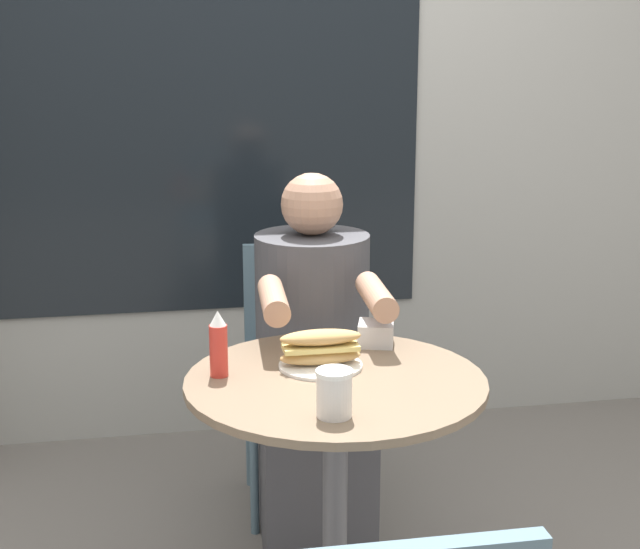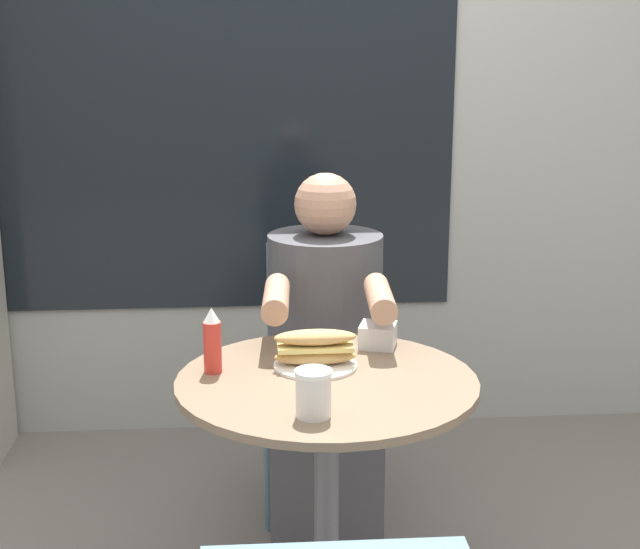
{
  "view_description": "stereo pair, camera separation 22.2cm",
  "coord_description": "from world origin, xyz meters",
  "px_view_note": "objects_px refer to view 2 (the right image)",
  "views": [
    {
      "loc": [
        -0.39,
        -1.92,
        1.5
      ],
      "look_at": [
        0.0,
        0.2,
        0.96
      ],
      "focal_mm": 50.0,
      "sensor_mm": 36.0,
      "label": 1
    },
    {
      "loc": [
        -0.17,
        -1.95,
        1.5
      ],
      "look_at": [
        0.0,
        0.2,
        0.96
      ],
      "focal_mm": 50.0,
      "sensor_mm": 36.0,
      "label": 2
    }
  ],
  "objects_px": {
    "sandwich_on_plate": "(315,351)",
    "condiment_bottle": "(212,341)",
    "cafe_table": "(327,458)",
    "diner_chair": "(319,350)",
    "seated_diner": "(325,393)",
    "drink_cup": "(313,393)"
  },
  "relations": [
    {
      "from": "condiment_bottle",
      "to": "cafe_table",
      "type": "bearing_deg",
      "value": -13.66
    },
    {
      "from": "sandwich_on_plate",
      "to": "condiment_bottle",
      "type": "xyz_separation_m",
      "value": [
        -0.25,
        -0.02,
        0.04
      ]
    },
    {
      "from": "sandwich_on_plate",
      "to": "condiment_bottle",
      "type": "height_order",
      "value": "condiment_bottle"
    },
    {
      "from": "diner_chair",
      "to": "seated_diner",
      "type": "distance_m",
      "value": 0.35
    },
    {
      "from": "cafe_table",
      "to": "diner_chair",
      "type": "distance_m",
      "value": 0.89
    },
    {
      "from": "sandwich_on_plate",
      "to": "condiment_bottle",
      "type": "bearing_deg",
      "value": -176.39
    },
    {
      "from": "diner_chair",
      "to": "drink_cup",
      "type": "bearing_deg",
      "value": 88.42
    },
    {
      "from": "diner_chair",
      "to": "seated_diner",
      "type": "relative_size",
      "value": 0.75
    },
    {
      "from": "diner_chair",
      "to": "seated_diner",
      "type": "xyz_separation_m",
      "value": [
        -0.01,
        -0.35,
        -0.02
      ]
    },
    {
      "from": "sandwich_on_plate",
      "to": "condiment_bottle",
      "type": "distance_m",
      "value": 0.25
    },
    {
      "from": "diner_chair",
      "to": "drink_cup",
      "type": "height_order",
      "value": "diner_chair"
    },
    {
      "from": "condiment_bottle",
      "to": "drink_cup",
      "type": "bearing_deg",
      "value": -52.19
    },
    {
      "from": "diner_chair",
      "to": "sandwich_on_plate",
      "type": "relative_size",
      "value": 4.29
    },
    {
      "from": "seated_diner",
      "to": "condiment_bottle",
      "type": "height_order",
      "value": "seated_diner"
    },
    {
      "from": "cafe_table",
      "to": "condiment_bottle",
      "type": "relative_size",
      "value": 4.74
    },
    {
      "from": "seated_diner",
      "to": "condiment_bottle",
      "type": "xyz_separation_m",
      "value": [
        -0.31,
        -0.47,
        0.33
      ]
    },
    {
      "from": "diner_chair",
      "to": "sandwich_on_plate",
      "type": "bearing_deg",
      "value": 88.41
    },
    {
      "from": "cafe_table",
      "to": "sandwich_on_plate",
      "type": "relative_size",
      "value": 3.72
    },
    {
      "from": "diner_chair",
      "to": "cafe_table",
      "type": "bearing_deg",
      "value": 90.21
    },
    {
      "from": "cafe_table",
      "to": "condiment_bottle",
      "type": "height_order",
      "value": "condiment_bottle"
    },
    {
      "from": "diner_chair",
      "to": "sandwich_on_plate",
      "type": "height_order",
      "value": "diner_chair"
    },
    {
      "from": "seated_diner",
      "to": "cafe_table",
      "type": "bearing_deg",
      "value": 88.92
    }
  ]
}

